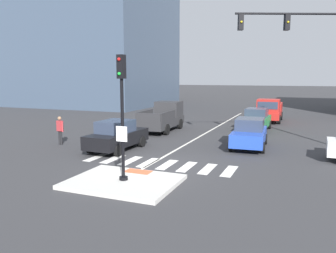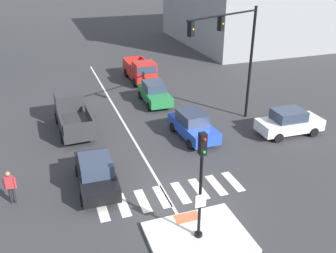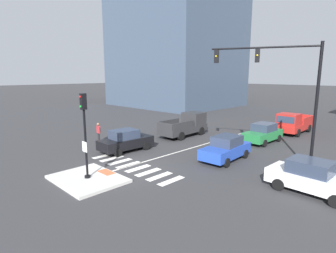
{
  "view_description": "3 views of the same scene",
  "coord_description": "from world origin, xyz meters",
  "px_view_note": "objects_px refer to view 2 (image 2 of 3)",
  "views": [
    {
      "loc": [
        6.06,
        -13.11,
        3.94
      ],
      "look_at": [
        -0.82,
        3.85,
        1.23
      ],
      "focal_mm": 35.8,
      "sensor_mm": 36.0,
      "label": 1
    },
    {
      "loc": [
        -4.93,
        -12.82,
        10.31
      ],
      "look_at": [
        1.35,
        4.83,
        1.47
      ],
      "focal_mm": 38.86,
      "sensor_mm": 36.0,
      "label": 2
    },
    {
      "loc": [
        13.08,
        -9.56,
        5.68
      ],
      "look_at": [
        -1.1,
        4.76,
        1.85
      ],
      "focal_mm": 29.33,
      "sensor_mm": 36.0,
      "label": 3
    }
  ],
  "objects_px": {
    "traffic_light_mast": "(235,47)",
    "pedestrian_at_curb_left": "(10,185)",
    "car_black_westbound_near": "(96,173)",
    "pickup_truck_charcoal_westbound_far": "(72,114)",
    "car_white_cross_right": "(289,122)",
    "pickup_truck_red_eastbound_distant": "(141,71)",
    "car_blue_eastbound_mid": "(193,125)",
    "car_green_eastbound_far": "(155,93)",
    "signal_pole": "(201,178)"
  },
  "relations": [
    {
      "from": "car_black_westbound_near",
      "to": "pedestrian_at_curb_left",
      "type": "xyz_separation_m",
      "value": [
        -3.85,
        0.03,
        0.17
      ]
    },
    {
      "from": "pickup_truck_red_eastbound_distant",
      "to": "pickup_truck_charcoal_westbound_far",
      "type": "bearing_deg",
      "value": -131.1
    },
    {
      "from": "pickup_truck_red_eastbound_distant",
      "to": "car_white_cross_right",
      "type": "bearing_deg",
      "value": -66.05
    },
    {
      "from": "car_blue_eastbound_mid",
      "to": "traffic_light_mast",
      "type": "bearing_deg",
      "value": 17.59
    },
    {
      "from": "car_white_cross_right",
      "to": "pickup_truck_red_eastbound_distant",
      "type": "relative_size",
      "value": 0.81
    },
    {
      "from": "pickup_truck_red_eastbound_distant",
      "to": "traffic_light_mast",
      "type": "bearing_deg",
      "value": -73.75
    },
    {
      "from": "traffic_light_mast",
      "to": "pedestrian_at_curb_left",
      "type": "relative_size",
      "value": 4.48
    },
    {
      "from": "signal_pole",
      "to": "car_green_eastbound_far",
      "type": "distance_m",
      "value": 15.2
    },
    {
      "from": "car_white_cross_right",
      "to": "pickup_truck_red_eastbound_distant",
      "type": "bearing_deg",
      "value": 113.95
    },
    {
      "from": "traffic_light_mast",
      "to": "car_black_westbound_near",
      "type": "distance_m",
      "value": 11.48
    },
    {
      "from": "car_green_eastbound_far",
      "to": "pickup_truck_red_eastbound_distant",
      "type": "bearing_deg",
      "value": 85.41
    },
    {
      "from": "car_green_eastbound_far",
      "to": "pickup_truck_charcoal_westbound_far",
      "type": "height_order",
      "value": "pickup_truck_charcoal_westbound_far"
    },
    {
      "from": "car_black_westbound_near",
      "to": "pickup_truck_red_eastbound_distant",
      "type": "distance_m",
      "value": 16.48
    },
    {
      "from": "car_green_eastbound_far",
      "to": "car_blue_eastbound_mid",
      "type": "distance_m",
      "value": 6.39
    },
    {
      "from": "car_green_eastbound_far",
      "to": "car_black_westbound_near",
      "type": "distance_m",
      "value": 11.54
    },
    {
      "from": "traffic_light_mast",
      "to": "car_white_cross_right",
      "type": "relative_size",
      "value": 1.8
    },
    {
      "from": "pickup_truck_charcoal_westbound_far",
      "to": "car_white_cross_right",
      "type": "bearing_deg",
      "value": -23.29
    },
    {
      "from": "pickup_truck_charcoal_westbound_far",
      "to": "car_black_westbound_near",
      "type": "bearing_deg",
      "value": -87.49
    },
    {
      "from": "signal_pole",
      "to": "car_white_cross_right",
      "type": "xyz_separation_m",
      "value": [
        9.22,
        6.79,
        -2.09
      ]
    },
    {
      "from": "car_black_westbound_near",
      "to": "pickup_truck_red_eastbound_distant",
      "type": "bearing_deg",
      "value": 66.73
    },
    {
      "from": "car_green_eastbound_far",
      "to": "pickup_truck_charcoal_westbound_far",
      "type": "distance_m",
      "value": 6.88
    },
    {
      "from": "car_black_westbound_near",
      "to": "pickup_truck_red_eastbound_distant",
      "type": "relative_size",
      "value": 0.81
    },
    {
      "from": "traffic_light_mast",
      "to": "pedestrian_at_curb_left",
      "type": "distance_m",
      "value": 14.79
    },
    {
      "from": "car_blue_eastbound_mid",
      "to": "pickup_truck_red_eastbound_distant",
      "type": "distance_m",
      "value": 11.71
    },
    {
      "from": "traffic_light_mast",
      "to": "pedestrian_at_curb_left",
      "type": "bearing_deg",
      "value": -162.0
    },
    {
      "from": "car_black_westbound_near",
      "to": "pickup_truck_charcoal_westbound_far",
      "type": "bearing_deg",
      "value": 92.51
    },
    {
      "from": "car_white_cross_right",
      "to": "car_black_westbound_near",
      "type": "bearing_deg",
      "value": -171.65
    },
    {
      "from": "signal_pole",
      "to": "pickup_truck_charcoal_westbound_far",
      "type": "distance_m",
      "value": 12.92
    },
    {
      "from": "traffic_light_mast",
      "to": "car_blue_eastbound_mid",
      "type": "xyz_separation_m",
      "value": [
        -3.1,
        -0.98,
        -4.39
      ]
    },
    {
      "from": "signal_pole",
      "to": "pickup_truck_red_eastbound_distant",
      "type": "height_order",
      "value": "signal_pole"
    },
    {
      "from": "car_green_eastbound_far",
      "to": "pedestrian_at_curb_left",
      "type": "relative_size",
      "value": 2.48
    },
    {
      "from": "traffic_light_mast",
      "to": "car_green_eastbound_far",
      "type": "bearing_deg",
      "value": 123.38
    },
    {
      "from": "signal_pole",
      "to": "pedestrian_at_curb_left",
      "type": "distance_m",
      "value": 8.86
    },
    {
      "from": "traffic_light_mast",
      "to": "car_white_cross_right",
      "type": "xyz_separation_m",
      "value": [
        2.79,
        -2.59,
        -4.39
      ]
    },
    {
      "from": "signal_pole",
      "to": "car_blue_eastbound_mid",
      "type": "height_order",
      "value": "signal_pole"
    },
    {
      "from": "pickup_truck_red_eastbound_distant",
      "to": "pedestrian_at_curb_left",
      "type": "relative_size",
      "value": 3.06
    },
    {
      "from": "signal_pole",
      "to": "car_white_cross_right",
      "type": "height_order",
      "value": "signal_pole"
    },
    {
      "from": "signal_pole",
      "to": "pickup_truck_charcoal_westbound_far",
      "type": "xyz_separation_m",
      "value": [
        -3.53,
        12.28,
        -1.93
      ]
    },
    {
      "from": "pedestrian_at_curb_left",
      "to": "car_blue_eastbound_mid",
      "type": "bearing_deg",
      "value": 18.12
    },
    {
      "from": "car_black_westbound_near",
      "to": "pickup_truck_charcoal_westbound_far",
      "type": "height_order",
      "value": "pickup_truck_charcoal_westbound_far"
    },
    {
      "from": "car_white_cross_right",
      "to": "car_green_eastbound_far",
      "type": "bearing_deg",
      "value": 128.47
    },
    {
      "from": "car_blue_eastbound_mid",
      "to": "car_black_westbound_near",
      "type": "bearing_deg",
      "value": -152.32
    },
    {
      "from": "signal_pole",
      "to": "pickup_truck_red_eastbound_distant",
      "type": "bearing_deg",
      "value": 80.68
    },
    {
      "from": "pedestrian_at_curb_left",
      "to": "pickup_truck_charcoal_westbound_far",
      "type": "bearing_deg",
      "value": 64.16
    },
    {
      "from": "car_blue_eastbound_mid",
      "to": "pickup_truck_red_eastbound_distant",
      "type": "bearing_deg",
      "value": 90.15
    },
    {
      "from": "car_black_westbound_near",
      "to": "pedestrian_at_curb_left",
      "type": "height_order",
      "value": "pedestrian_at_curb_left"
    },
    {
      "from": "traffic_light_mast",
      "to": "car_black_westbound_near",
      "type": "bearing_deg",
      "value": -155.39
    },
    {
      "from": "car_green_eastbound_far",
      "to": "pedestrian_at_curb_left",
      "type": "distance_m",
      "value": 13.94
    },
    {
      "from": "signal_pole",
      "to": "car_blue_eastbound_mid",
      "type": "xyz_separation_m",
      "value": [
        3.33,
        8.4,
        -2.09
      ]
    },
    {
      "from": "signal_pole",
      "to": "car_white_cross_right",
      "type": "bearing_deg",
      "value": 36.39
    }
  ]
}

